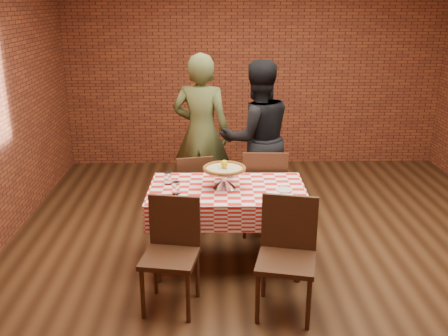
% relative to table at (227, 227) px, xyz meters
% --- Properties ---
extents(ground, '(6.00, 6.00, 0.00)m').
position_rel_table_xyz_m(ground, '(0.50, 0.13, -0.38)').
color(ground, black).
rests_on(ground, ground).
extents(back_wall, '(5.50, 0.00, 5.50)m').
position_rel_table_xyz_m(back_wall, '(0.50, 3.13, 1.08)').
color(back_wall, maroon).
rests_on(back_wall, ground).
extents(table, '(1.42, 0.87, 0.75)m').
position_rel_table_xyz_m(table, '(0.00, 0.00, 0.00)').
color(table, '#422515').
rests_on(table, ground).
extents(tablecloth, '(1.46, 0.91, 0.24)m').
position_rel_table_xyz_m(tablecloth, '(-0.00, -0.00, 0.26)').
color(tablecloth, red).
rests_on(tablecloth, table).
extents(pizza_stand, '(0.41, 0.41, 0.17)m').
position_rel_table_xyz_m(pizza_stand, '(-0.03, 0.02, 0.47)').
color(pizza_stand, silver).
rests_on(pizza_stand, tablecloth).
extents(pizza, '(0.42, 0.42, 0.03)m').
position_rel_table_xyz_m(pizza, '(-0.03, 0.02, 0.56)').
color(pizza, beige).
rests_on(pizza, pizza_stand).
extents(lemon, '(0.07, 0.07, 0.08)m').
position_rel_table_xyz_m(lemon, '(-0.03, 0.02, 0.60)').
color(lemon, yellow).
rests_on(lemon, pizza).
extents(water_glass_left, '(0.07, 0.07, 0.11)m').
position_rel_table_xyz_m(water_glass_left, '(-0.46, -0.13, 0.44)').
color(water_glass_left, white).
rests_on(water_glass_left, tablecloth).
extents(water_glass_right, '(0.07, 0.07, 0.11)m').
position_rel_table_xyz_m(water_glass_right, '(-0.55, 0.13, 0.44)').
color(water_glass_right, white).
rests_on(water_glass_right, tablecloth).
extents(side_plate, '(0.15, 0.15, 0.01)m').
position_rel_table_xyz_m(side_plate, '(0.51, -0.07, 0.39)').
color(side_plate, white).
rests_on(side_plate, tablecloth).
extents(sweetener_packet_a, '(0.06, 0.05, 0.00)m').
position_rel_table_xyz_m(sweetener_packet_a, '(0.59, -0.22, 0.39)').
color(sweetener_packet_a, white).
rests_on(sweetener_packet_a, tablecloth).
extents(sweetener_packet_b, '(0.05, 0.04, 0.00)m').
position_rel_table_xyz_m(sweetener_packet_b, '(0.59, -0.14, 0.39)').
color(sweetener_packet_b, white).
rests_on(sweetener_packet_b, tablecloth).
extents(condiment_caddy, '(0.10, 0.08, 0.13)m').
position_rel_table_xyz_m(condiment_caddy, '(0.02, 0.28, 0.45)').
color(condiment_caddy, silver).
rests_on(condiment_caddy, tablecloth).
extents(chair_near_left, '(0.49, 0.49, 0.90)m').
position_rel_table_xyz_m(chair_near_left, '(-0.48, -0.73, 0.08)').
color(chair_near_left, '#422515').
rests_on(chair_near_left, ground).
extents(chair_near_right, '(0.53, 0.53, 0.93)m').
position_rel_table_xyz_m(chair_near_right, '(0.43, -0.82, 0.09)').
color(chair_near_right, '#422515').
rests_on(chair_near_right, ground).
extents(chair_far_left, '(0.46, 0.46, 0.86)m').
position_rel_table_xyz_m(chair_far_left, '(-0.35, 0.79, 0.06)').
color(chair_far_left, '#422515').
rests_on(chair_far_left, ground).
extents(chair_far_right, '(0.48, 0.48, 0.94)m').
position_rel_table_xyz_m(chair_far_right, '(0.41, 0.71, 0.09)').
color(chair_far_right, '#422515').
rests_on(chair_far_right, ground).
extents(diner_olive, '(0.75, 0.57, 1.84)m').
position_rel_table_xyz_m(diner_olive, '(-0.25, 1.38, 0.54)').
color(diner_olive, '#485029').
rests_on(diner_olive, ground).
extents(diner_black, '(0.99, 0.85, 1.77)m').
position_rel_table_xyz_m(diner_black, '(0.38, 1.26, 0.51)').
color(diner_black, black).
rests_on(diner_black, ground).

